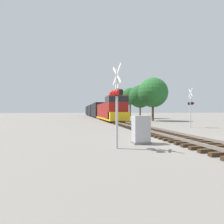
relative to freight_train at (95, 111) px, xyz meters
name	(u,v)px	position (x,y,z in m)	size (l,w,h in m)	color
ground_plane	(180,140)	(0.00, -46.37, -2.03)	(400.00, 400.00, 0.00)	slate
rail_track_bed	(180,137)	(0.00, -46.37, -1.90)	(2.60, 160.00, 0.31)	#382819
freight_train	(95,111)	(0.00, 0.00, 0.00)	(3.05, 62.84, 4.16)	maroon
crossing_signal_near	(116,97)	(-4.45, -48.07, 0.38)	(0.48, 1.02, 3.92)	#B7B7BC
crossing_signal_far	(191,105)	(5.88, -39.33, 0.41)	(0.49, 1.01, 4.23)	#B7B7BC
relay_cabinet	(141,130)	(-2.85, -47.11, -1.29)	(0.95, 0.71, 1.51)	slate
tree_far_right	(153,93)	(7.59, -26.26, 3.17)	(5.44, 5.44, 7.93)	brown
tree_mid_background	(140,96)	(9.50, -14.89, 3.44)	(5.67, 5.67, 8.32)	brown
tree_deep_background	(130,96)	(13.98, 7.10, 5.41)	(6.41, 6.41, 10.67)	#473521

